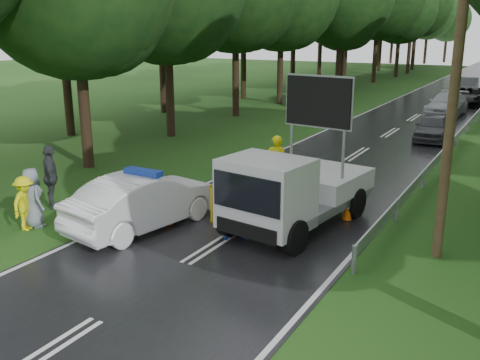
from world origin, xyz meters
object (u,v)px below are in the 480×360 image
Objects in this scene: barrier at (248,204)px; queue_car_first at (433,127)px; work_truck at (292,190)px; queue_car_fourth at (466,87)px; queue_car_third at (469,96)px; officer at (276,164)px; police_sedan at (145,202)px; queue_car_second at (447,104)px; civilian at (240,207)px.

barrier is 16.14m from queue_car_first.
queue_car_fourth is at bearing 97.67° from work_truck.
queue_car_third is (1.85, 30.98, -0.20)m from barrier.
queue_car_fourth is (-0.94, 6.00, 0.10)m from queue_car_third.
barrier is at bearing 79.20° from officer.
officer is 0.42× the size of queue_car_fourth.
work_truck is at bearing -93.22° from queue_car_third.
queue_car_third is (4.63, 31.99, -0.11)m from police_sedan.
police_sedan is 32.32m from queue_car_third.
work_truck is 3.61m from officer.
work_truck reaches higher than queue_car_fourth.
barrier is at bearing -150.06° from police_sedan.
barrier is 4.14m from officer.
barrier is at bearing -93.94° from queue_car_fourth.
queue_car_fourth is at bearing 93.94° from queue_car_second.
civilian is 37.49m from queue_car_fourth.
queue_car_fourth is (3.69, 37.99, -0.00)m from police_sedan.
work_truck is at bearing -97.82° from queue_car_first.
queue_car_fourth is at bearing 99.28° from barrier.
queue_car_second is at bearing -97.02° from queue_car_third.
civilian reaches higher than barrier.
queue_car_third is (1.83, 31.48, -0.26)m from civilian.
queue_car_first is (3.05, 12.01, -0.34)m from officer.
civilian is 0.48× the size of queue_car_first.
police_sedan is 1.27× the size of queue_car_first.
work_truck is 2.74× the size of officer.
work_truck reaches higher than queue_car_second.
civilian reaches higher than police_sedan.
work_truck reaches higher than barrier.
officer is at bearing 115.69° from barrier.
barrier is 1.48× the size of civilian.
queue_car_second is at bearing 96.82° from work_truck.
officer is 0.51× the size of queue_car_first.
queue_car_fourth is at bearing 89.32° from queue_car_first.
queue_car_second is (4.03, 25.99, -0.04)m from police_sedan.
police_sedan reaches higher than queue_car_first.
work_truck is 1.31m from barrier.
queue_car_fourth is (1.98, 32.98, -0.22)m from officer.
officer is at bearing -98.88° from police_sedan.
work_truck is 1.16× the size of queue_car_fourth.
queue_car_third is at bearing 86.91° from queue_car_first.
police_sedan is at bearing 45.42° from officer.
work_truck reaches higher than civilian.
officer is at bearing 130.17° from work_truck.
queue_car_first is (1.98, 16.01, -0.21)m from barrier.
police_sedan is at bearing -98.07° from queue_car_fourth.
queue_car_second is at bearing -122.12° from officer.
civilian reaches higher than queue_car_third.
officer is at bearing -94.00° from queue_car_second.
civilian is (2.80, 0.51, 0.15)m from police_sedan.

